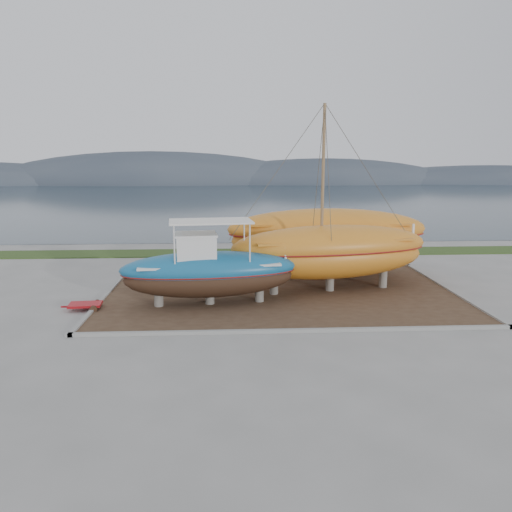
{
  "coord_description": "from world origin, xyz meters",
  "views": [
    {
      "loc": [
        -2.66,
        -21.48,
        7.04
      ],
      "look_at": [
        -1.31,
        4.0,
        2.02
      ],
      "focal_mm": 35.0,
      "sensor_mm": 36.0,
      "label": 1
    }
  ],
  "objects_px": {
    "orange_sailboat": "(332,200)",
    "red_trailer": "(85,307)",
    "blue_caique": "(209,263)",
    "white_dinghy": "(170,277)",
    "orange_bare_hull": "(327,243)"
  },
  "relations": [
    {
      "from": "orange_bare_hull",
      "to": "blue_caique",
      "type": "bearing_deg",
      "value": -139.99
    },
    {
      "from": "blue_caique",
      "to": "orange_sailboat",
      "type": "height_order",
      "value": "orange_sailboat"
    },
    {
      "from": "white_dinghy",
      "to": "orange_sailboat",
      "type": "height_order",
      "value": "orange_sailboat"
    },
    {
      "from": "orange_sailboat",
      "to": "red_trailer",
      "type": "height_order",
      "value": "orange_sailboat"
    },
    {
      "from": "blue_caique",
      "to": "orange_bare_hull",
      "type": "height_order",
      "value": "blue_caique"
    },
    {
      "from": "orange_sailboat",
      "to": "orange_bare_hull",
      "type": "relative_size",
      "value": 0.9
    },
    {
      "from": "blue_caique",
      "to": "white_dinghy",
      "type": "bearing_deg",
      "value": 118.11
    },
    {
      "from": "orange_sailboat",
      "to": "red_trailer",
      "type": "relative_size",
      "value": 4.85
    },
    {
      "from": "orange_sailboat",
      "to": "red_trailer",
      "type": "xyz_separation_m",
      "value": [
        -12.18,
        -2.66,
        -4.74
      ]
    },
    {
      "from": "blue_caique",
      "to": "red_trailer",
      "type": "relative_size",
      "value": 3.82
    },
    {
      "from": "white_dinghy",
      "to": "orange_bare_hull",
      "type": "bearing_deg",
      "value": 3.28
    },
    {
      "from": "white_dinghy",
      "to": "orange_sailboat",
      "type": "relative_size",
      "value": 0.35
    },
    {
      "from": "blue_caique",
      "to": "white_dinghy",
      "type": "relative_size",
      "value": 2.26
    },
    {
      "from": "orange_sailboat",
      "to": "red_trailer",
      "type": "bearing_deg",
      "value": -177.71
    },
    {
      "from": "orange_bare_hull",
      "to": "red_trailer",
      "type": "bearing_deg",
      "value": -153.82
    }
  ]
}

